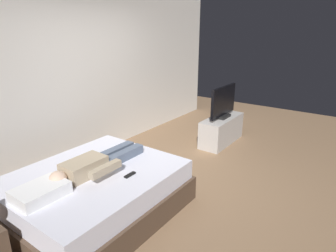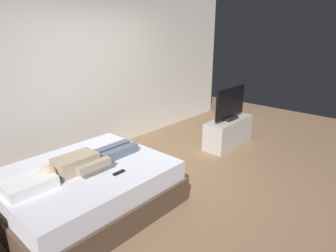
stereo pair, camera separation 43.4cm
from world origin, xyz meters
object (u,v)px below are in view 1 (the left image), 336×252
bed (95,193)px  remote (130,175)px  tv (223,103)px  person (94,164)px  pillow (40,192)px  tv_stand (222,130)px

bed → remote: size_ratio=12.81×
remote → tv: (2.72, 0.19, 0.24)m
remote → bed: bearing=114.3°
person → pillow: bearing=-179.4°
person → tv: size_ratio=1.43×
pillow → remote: size_ratio=3.20×
bed → remote: remote is taller
tv_stand → remote: bearing=-176.0°
person → tv_stand: bearing=-4.3°
person → remote: (0.15, -0.40, -0.07)m
person → tv: (2.87, -0.21, 0.16)m
remote → tv: bearing=4.0°
pillow → tv_stand: (3.54, -0.21, -0.35)m
bed → tv_stand: size_ratio=1.75×
pillow → tv: size_ratio=0.55×
bed → person: bearing=13.5°
bed → remote: bearing=-65.7°
bed → tv_stand: bed is taller
remote → tv: 2.74m
tv → person: bearing=175.7°
bed → pillow: 0.72m
bed → pillow: bearing=-180.0°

